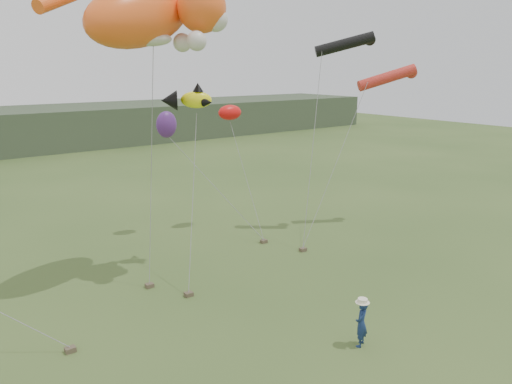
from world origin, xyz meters
TOP-DOWN VIEW (x-y plane):
  - ground at (0.00, 0.00)m, footprint 120.00×120.00m
  - festival_attendant at (0.05, -1.40)m, footprint 0.63×0.55m
  - sandbag_anchors at (-1.08, 5.49)m, footprint 11.40×4.21m
  - cat_kite at (-2.23, 6.86)m, footprint 6.39×3.85m
  - fish_kite at (-0.70, 7.42)m, footprint 2.21×1.46m
  - tube_kites at (9.44, 6.64)m, footprint 5.45×2.76m
  - misc_kites at (1.86, 11.17)m, footprint 4.27×1.62m

SIDE VIEW (x-z plane):
  - ground at x=0.00m, z-range 0.00..0.00m
  - sandbag_anchors at x=-1.08m, z-range 0.00..0.15m
  - festival_attendant at x=0.05m, z-range 0.00..1.45m
  - misc_kites at x=1.86m, z-range 4.94..6.44m
  - fish_kite at x=-0.70m, z-range 6.39..7.46m
  - tube_kites at x=9.44m, z-range 6.98..9.86m
  - cat_kite at x=-2.23m, z-range 8.39..11.57m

